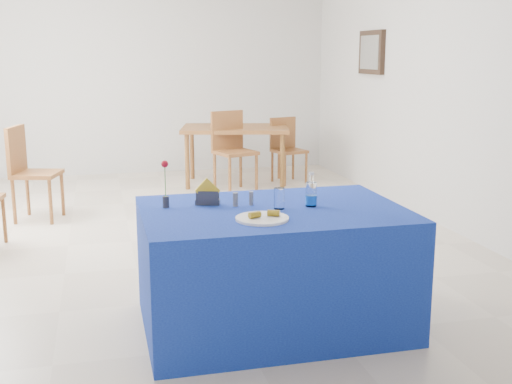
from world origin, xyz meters
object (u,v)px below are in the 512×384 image
water_bottle (311,195)px  chair_bg_left (232,145)px  chair_bg_right (286,145)px  chair_win_b (28,166)px  plate (262,218)px  blue_table (273,267)px  oak_table (235,133)px

water_bottle → chair_bg_left: 4.10m
water_bottle → chair_bg_right: size_ratio=0.25×
water_bottle → chair_win_b: water_bottle is taller
chair_win_b → chair_bg_left: bearing=-52.6°
plate → chair_bg_right: bearing=71.8°
blue_table → oak_table: blue_table is taller
blue_table → oak_table: (0.72, 4.47, 0.30)m
blue_table → chair_win_b: 3.59m
oak_table → chair_bg_left: bearing=-108.6°
blue_table → chair_bg_left: 4.12m
blue_table → water_bottle: 0.51m
plate → chair_bg_left: chair_bg_left is taller
blue_table → oak_table: 4.53m
water_bottle → oak_table: 4.49m
plate → chair_win_b: size_ratio=0.32×
plate → chair_bg_left: (0.72, 4.32, -0.20)m
blue_table → oak_table: bearing=80.9°
oak_table → chair_win_b: chair_win_b is taller
plate → chair_bg_left: bearing=80.5°
oak_table → chair_win_b: size_ratio=1.58×
chair_bg_left → chair_bg_right: size_ratio=1.16×
blue_table → chair_bg_left: size_ratio=1.62×
water_bottle → chair_win_b: (-1.98, 3.14, -0.27)m
chair_win_b → blue_table: bearing=-135.6°
blue_table → chair_bg_left: chair_bg_left is taller
blue_table → chair_win_b: size_ratio=1.65×
oak_table → chair_bg_right: size_ratio=1.79×
chair_bg_left → plate: bearing=-117.8°
blue_table → chair_bg_left: (0.59, 4.08, 0.19)m
chair_bg_left → oak_table: bearing=53.1°
oak_table → chair_bg_left: 0.42m
plate → oak_table: 4.79m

